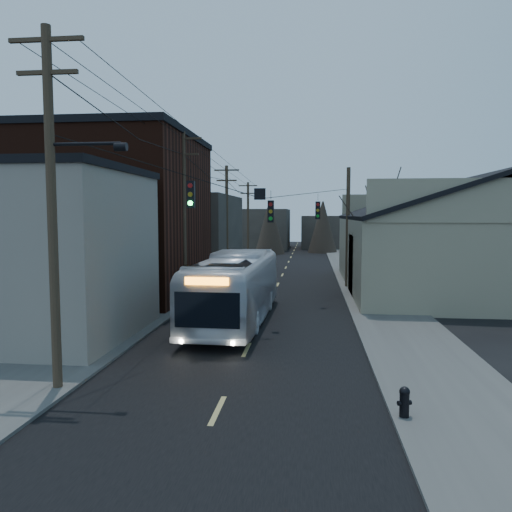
{
  "coord_description": "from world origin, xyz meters",
  "views": [
    {
      "loc": [
        2.43,
        -10.67,
        5.21
      ],
      "look_at": [
        -0.49,
        15.7,
        3.0
      ],
      "focal_mm": 35.0,
      "sensor_mm": 36.0,
      "label": 1
    }
  ],
  "objects": [
    {
      "name": "parked_car",
      "position": [
        -4.3,
        33.19,
        0.65
      ],
      "size": [
        1.87,
        4.09,
        1.3
      ],
      "primitive_type": "imported",
      "rotation": [
        0.0,
        0.0,
        -0.13
      ],
      "color": "#A8AAB0",
      "rests_on": "ground"
    },
    {
      "name": "utility_lines",
      "position": [
        -3.11,
        24.14,
        4.95
      ],
      "size": [
        11.24,
        45.28,
        10.5
      ],
      "color": "#382B1E",
      "rests_on": "ground"
    },
    {
      "name": "building_brick",
      "position": [
        -10.0,
        20.0,
        5.0
      ],
      "size": [
        10.0,
        12.0,
        10.0
      ],
      "primitive_type": "cube",
      "color": "black",
      "rests_on": "ground"
    },
    {
      "name": "bare_tree",
      "position": [
        6.5,
        20.0,
        3.6
      ],
      "size": [
        0.4,
        0.4,
        7.2
      ],
      "primitive_type": "cone",
      "color": "black",
      "rests_on": "ground"
    },
    {
      "name": "fire_hydrant",
      "position": [
        4.81,
        1.86,
        0.54
      ],
      "size": [
        0.38,
        0.27,
        0.78
      ],
      "rotation": [
        0.0,
        0.0,
        0.3
      ],
      "color": "black",
      "rests_on": "sidewalk_right"
    },
    {
      "name": "road_surface",
      "position": [
        0.0,
        30.0,
        0.01
      ],
      "size": [
        9.0,
        110.0,
        0.02
      ],
      "primitive_type": "cube",
      "color": "black",
      "rests_on": "ground"
    },
    {
      "name": "bus",
      "position": [
        -1.16,
        12.91,
        1.68
      ],
      "size": [
        3.14,
        12.12,
        3.36
      ],
      "primitive_type": "imported",
      "rotation": [
        0.0,
        0.0,
        3.11
      ],
      "color": "silver",
      "rests_on": "ground"
    },
    {
      "name": "sidewalk_right",
      "position": [
        6.5,
        30.0,
        0.06
      ],
      "size": [
        4.0,
        110.0,
        0.12
      ],
      "primitive_type": "cube",
      "color": "#474744",
      "rests_on": "ground"
    },
    {
      "name": "building_left_far",
      "position": [
        -9.5,
        36.0,
        3.5
      ],
      "size": [
        9.0,
        14.0,
        7.0
      ],
      "primitive_type": "cube",
      "color": "#37312C",
      "rests_on": "ground"
    },
    {
      "name": "building_far_right",
      "position": [
        7.0,
        70.0,
        2.5
      ],
      "size": [
        12.0,
        14.0,
        5.0
      ],
      "primitive_type": "cube",
      "color": "#37312C",
      "rests_on": "ground"
    },
    {
      "name": "building_clapboard",
      "position": [
        -9.0,
        9.0,
        3.5
      ],
      "size": [
        8.0,
        8.0,
        7.0
      ],
      "primitive_type": "cube",
      "color": "gray",
      "rests_on": "ground"
    },
    {
      "name": "warehouse",
      "position": [
        13.0,
        25.0,
        2.7
      ],
      "size": [
        16.16,
        20.6,
        7.73
      ],
      "color": "gray",
      "rests_on": "ground"
    },
    {
      "name": "sidewalk_left",
      "position": [
        -6.5,
        30.0,
        0.06
      ],
      "size": [
        4.0,
        110.0,
        0.12
      ],
      "primitive_type": "cube",
      "color": "#474744",
      "rests_on": "ground"
    },
    {
      "name": "building_far_left",
      "position": [
        -6.0,
        65.0,
        3.0
      ],
      "size": [
        10.0,
        12.0,
        6.0
      ],
      "primitive_type": "cube",
      "color": "#37312C",
      "rests_on": "ground"
    },
    {
      "name": "ground",
      "position": [
        0.0,
        0.0,
        0.0
      ],
      "size": [
        160.0,
        160.0,
        0.0
      ],
      "primitive_type": "plane",
      "color": "black",
      "rests_on": "ground"
    }
  ]
}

